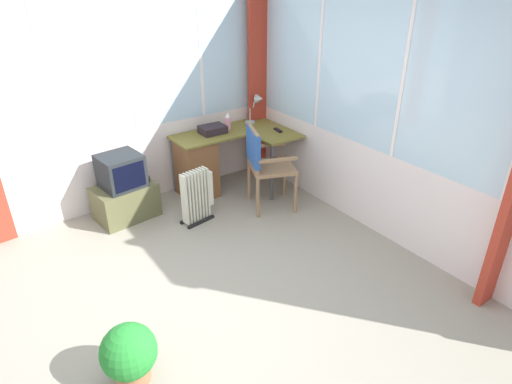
% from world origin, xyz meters
% --- Properties ---
extents(ground, '(5.26, 5.37, 0.06)m').
position_xyz_m(ground, '(0.00, 0.00, -0.03)').
color(ground, gray).
extents(north_window_panel, '(4.26, 0.07, 2.62)m').
position_xyz_m(north_window_panel, '(0.00, 2.22, 1.31)').
color(north_window_panel, silver).
rests_on(north_window_panel, ground).
extents(east_window_panel, '(0.07, 4.37, 2.62)m').
position_xyz_m(east_window_panel, '(2.16, 0.00, 1.31)').
color(east_window_panel, silver).
rests_on(east_window_panel, ground).
extents(curtain_corner, '(0.29, 0.07, 2.52)m').
position_xyz_m(curtain_corner, '(2.03, 2.09, 1.26)').
color(curtain_corner, '#AB3424').
rests_on(curtain_corner, ground).
extents(desk, '(1.36, 0.94, 0.73)m').
position_xyz_m(desk, '(1.07, 1.89, 0.40)').
color(desk, olive).
rests_on(desk, ground).
extents(desk_lamp, '(0.23, 0.20, 0.38)m').
position_xyz_m(desk_lamp, '(1.91, 1.95, 0.98)').
color(desk_lamp, '#B2B7BC').
rests_on(desk_lamp, desk).
extents(tv_remote, '(0.07, 0.16, 0.02)m').
position_xyz_m(tv_remote, '(1.94, 1.54, 0.74)').
color(tv_remote, black).
rests_on(tv_remote, desk).
extents(spray_bottle, '(0.06, 0.06, 0.22)m').
position_xyz_m(spray_bottle, '(1.47, 1.93, 0.84)').
color(spray_bottle, pink).
rests_on(spray_bottle, desk).
extents(paper_tray, '(0.31, 0.24, 0.09)m').
position_xyz_m(paper_tray, '(1.25, 1.94, 0.78)').
color(paper_tray, '#291F25').
rests_on(paper_tray, desk).
extents(wooden_armchair, '(0.63, 0.62, 0.97)m').
position_xyz_m(wooden_armchair, '(1.44, 1.19, 0.62)').
color(wooden_armchair, '#926F4E').
rests_on(wooden_armchair, ground).
extents(tv_on_stand, '(0.69, 0.52, 0.75)m').
position_xyz_m(tv_on_stand, '(0.07, 1.87, 0.33)').
color(tv_on_stand, brown).
rests_on(tv_on_stand, ground).
extents(space_heater, '(0.41, 0.23, 0.61)m').
position_xyz_m(space_heater, '(0.70, 1.34, 0.31)').
color(space_heater, silver).
rests_on(space_heater, ground).
extents(potted_plant, '(0.38, 0.38, 0.45)m').
position_xyz_m(potted_plant, '(-0.68, -0.26, 0.24)').
color(potted_plant, '#965E40').
rests_on(potted_plant, ground).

